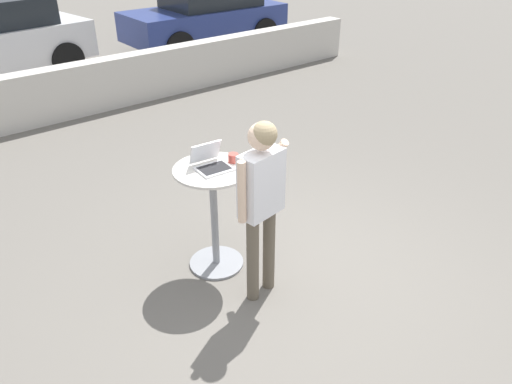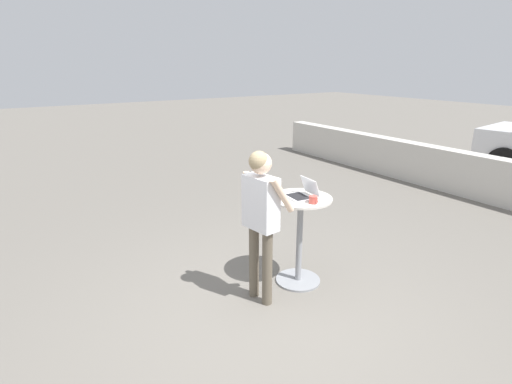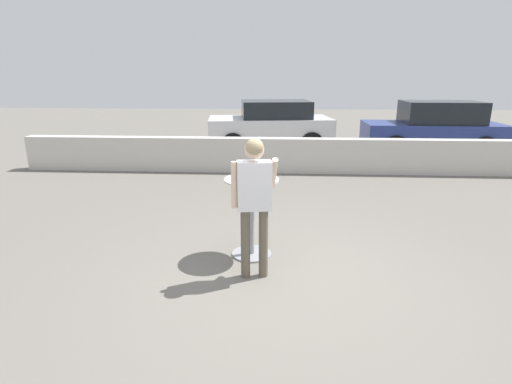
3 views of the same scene
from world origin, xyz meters
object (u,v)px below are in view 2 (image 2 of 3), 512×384
Objects in this scene: coffee_mug at (313,200)px; standing_person at (261,209)px; laptop at (302,193)px; cafe_table at (300,232)px.

standing_person is at bearing -104.75° from coffee_mug.
laptop is at bearing 171.53° from coffee_mug.
coffee_mug is at bearing -4.28° from cafe_table.
standing_person reaches higher than laptop.
cafe_table is 0.74m from standing_person.
coffee_mug is 0.60m from standing_person.
cafe_table is 0.51m from coffee_mug.
laptop is 0.20× the size of standing_person.
standing_person is (-0.15, -0.58, -0.04)m from coffee_mug.
coffee_mug is (0.23, -0.02, 0.46)m from cafe_table.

